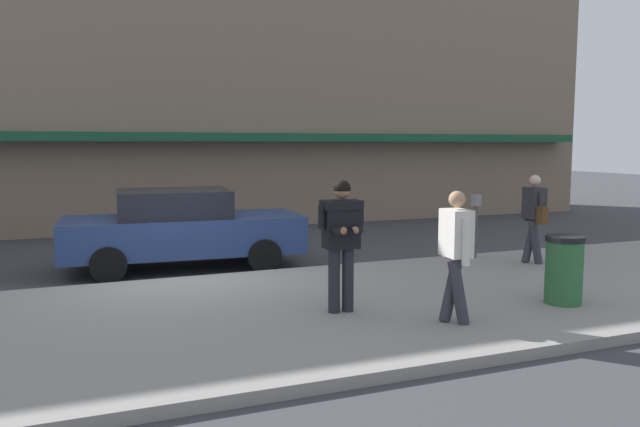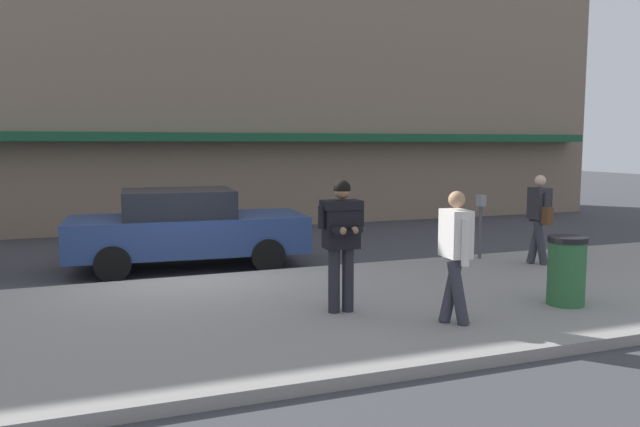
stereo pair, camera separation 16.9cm
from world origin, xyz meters
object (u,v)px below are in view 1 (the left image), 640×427
Objects in this scene: trash_bin at (564,269)px; pedestrian_with_bag at (534,213)px; parked_sedan_mid at (182,228)px; man_texting_on_phone at (341,231)px; parking_meter at (476,217)px; pedestrian_in_light_coat at (456,248)px.

pedestrian_with_bag is at bearing 56.93° from trash_bin.
man_texting_on_phone is at bearing -73.02° from parked_sedan_mid.
pedestrian_with_bag is at bearing 20.44° from man_texting_on_phone.
parking_meter is (5.52, -1.82, 0.18)m from parked_sedan_mid.
pedestrian_with_bag reaches higher than trash_bin.
parked_sedan_mid is 2.71× the size of pedestrian_in_light_coat.
parked_sedan_mid is 6.77m from pedestrian_with_bag.
parking_meter is at bearing 126.72° from pedestrian_with_bag.
pedestrian_with_bag is at bearing 37.31° from pedestrian_in_light_coat.
pedestrian_in_light_coat reaches higher than parked_sedan_mid.
parking_meter is at bearing 33.11° from man_texting_on_phone.
parked_sedan_mid is at bearing 156.27° from pedestrian_with_bag.
parked_sedan_mid is 5.81m from parking_meter.
trash_bin is at bearing 6.78° from pedestrian_in_light_coat.
trash_bin is (3.14, -0.77, -0.62)m from man_texting_on_phone.
man_texting_on_phone is 1.42× the size of parking_meter.
parked_sedan_mid is 6.96m from trash_bin.
man_texting_on_phone is at bearing -146.89° from parking_meter.
pedestrian_in_light_coat is 4.62m from pedestrian_with_bag.
pedestrian_in_light_coat is at bearing -41.63° from man_texting_on_phone.
trash_bin is (2.01, 0.24, -0.47)m from pedestrian_in_light_coat.
pedestrian_in_light_coat reaches higher than parking_meter.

